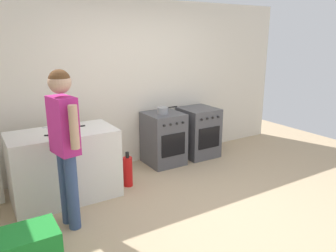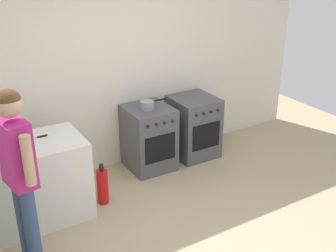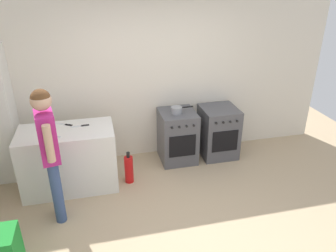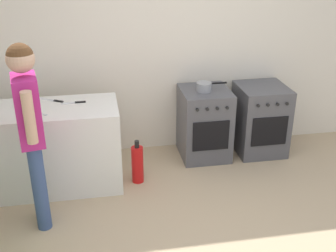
# 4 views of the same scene
# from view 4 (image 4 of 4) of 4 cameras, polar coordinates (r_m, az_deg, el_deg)

# --- Properties ---
(ground_plane) EXTENTS (8.00, 8.00, 0.00)m
(ground_plane) POSITION_cam_4_polar(r_m,az_deg,el_deg) (3.94, 5.58, -15.08)
(ground_plane) COLOR tan
(back_wall) EXTENTS (6.00, 0.10, 2.60)m
(back_wall) POSITION_cam_4_polar(r_m,az_deg,el_deg) (5.08, 0.34, 10.82)
(back_wall) COLOR silver
(back_wall) RESTS_ON ground
(counter_unit) EXTENTS (1.30, 0.70, 0.90)m
(counter_unit) POSITION_cam_4_polar(r_m,az_deg,el_deg) (4.62, -14.69, -2.77)
(counter_unit) COLOR silver
(counter_unit) RESTS_ON ground
(oven_left) EXTENTS (0.57, 0.62, 0.85)m
(oven_left) POSITION_cam_4_polar(r_m,az_deg,el_deg) (5.10, 4.94, 0.37)
(oven_left) COLOR #4C4C51
(oven_left) RESTS_ON ground
(oven_right) EXTENTS (0.58, 0.62, 0.85)m
(oven_right) POSITION_cam_4_polar(r_m,az_deg,el_deg) (5.31, 12.38, 0.91)
(oven_right) COLOR #4C4C51
(oven_right) RESTS_ON ground
(pot) EXTENTS (0.36, 0.18, 0.10)m
(pot) POSITION_cam_4_polar(r_m,az_deg,el_deg) (4.89, 4.94, 5.31)
(pot) COLOR gray
(pot) RESTS_ON oven_left
(knife_chef) EXTENTS (0.28, 0.19, 0.01)m
(knife_chef) POSITION_cam_4_polar(r_m,az_deg,el_deg) (4.63, -15.48, 3.39)
(knife_chef) COLOR silver
(knife_chef) RESTS_ON counter_unit
(knife_paring) EXTENTS (0.19, 0.13, 0.01)m
(knife_paring) POSITION_cam_4_polar(r_m,az_deg,el_deg) (4.33, -17.36, 1.69)
(knife_paring) COLOR silver
(knife_paring) RESTS_ON counter_unit
(knife_utility) EXTENTS (0.25, 0.04, 0.01)m
(knife_utility) POSITION_cam_4_polar(r_m,az_deg,el_deg) (4.50, -12.53, 3.12)
(knife_utility) COLOR silver
(knife_utility) RESTS_ON counter_unit
(person) EXTENTS (0.26, 0.56, 1.73)m
(person) POSITION_cam_4_polar(r_m,az_deg,el_deg) (3.78, -18.24, 0.55)
(person) COLOR #384C7A
(person) RESTS_ON ground
(fire_extinguisher) EXTENTS (0.13, 0.13, 0.50)m
(fire_extinguisher) POSITION_cam_4_polar(r_m,az_deg,el_deg) (4.63, -4.16, -5.15)
(fire_extinguisher) COLOR red
(fire_extinguisher) RESTS_ON ground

